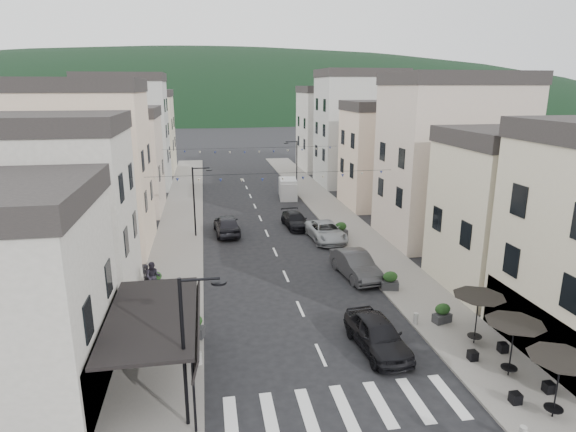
% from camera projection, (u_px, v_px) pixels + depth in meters
% --- Properties ---
extents(sidewalk_left, '(4.00, 76.00, 0.12)m').
position_uv_depth(sidewalk_left, '(182.00, 219.00, 46.44)').
color(sidewalk_left, slate).
rests_on(sidewalk_left, ground).
extents(sidewalk_right, '(4.00, 76.00, 0.12)m').
position_uv_depth(sidewalk_right, '(332.00, 212.00, 48.92)').
color(sidewalk_right, slate).
rests_on(sidewalk_right, ground).
extents(hill_backdrop, '(640.00, 360.00, 70.00)m').
position_uv_depth(hill_backdrop, '(211.00, 107.00, 302.65)').
color(hill_backdrop, black).
rests_on(hill_backdrop, ground).
extents(boutique_awning, '(3.77, 7.50, 3.28)m').
position_uv_depth(boutique_awning, '(158.00, 317.00, 20.00)').
color(boutique_awning, black).
rests_on(boutique_awning, ground).
extents(buildings_row_left, '(10.20, 54.16, 14.00)m').
position_uv_depth(buildings_row_left, '(111.00, 150.00, 49.18)').
color(buildings_row_left, '#B2AEA3').
rests_on(buildings_row_left, ground).
extents(buildings_row_right, '(10.20, 54.16, 14.50)m').
position_uv_depth(buildings_row_right, '(385.00, 144.00, 52.81)').
color(buildings_row_right, beige).
rests_on(buildings_row_right, ground).
extents(cafe_terrace, '(2.50, 8.10, 2.53)m').
position_uv_depth(cafe_terrace, '(514.00, 329.00, 20.57)').
color(cafe_terrace, black).
rests_on(cafe_terrace, ground).
extents(streetlamp_left_near, '(1.70, 0.56, 6.00)m').
position_uv_depth(streetlamp_left_near, '(191.00, 337.00, 17.23)').
color(streetlamp_left_near, black).
rests_on(streetlamp_left_near, ground).
extents(streetlamp_left_far, '(1.70, 0.56, 6.00)m').
position_uv_depth(streetlamp_left_far, '(197.00, 194.00, 40.06)').
color(streetlamp_left_far, black).
rests_on(streetlamp_left_far, ground).
extents(streetlamp_right_far, '(1.70, 0.56, 6.00)m').
position_uv_depth(streetlamp_right_far, '(295.00, 160.00, 59.11)').
color(streetlamp_right_far, black).
rests_on(streetlamp_right_far, ground).
extents(bollards, '(11.66, 10.26, 0.60)m').
position_uv_depth(bollards, '(323.00, 353.00, 22.37)').
color(bollards, gray).
rests_on(bollards, ground).
extents(bunting_near, '(19.00, 0.28, 0.62)m').
position_uv_depth(bunting_near, '(273.00, 178.00, 36.71)').
color(bunting_near, black).
rests_on(bunting_near, ground).
extents(bunting_far, '(19.00, 0.28, 0.62)m').
position_uv_depth(bunting_far, '(252.00, 151.00, 51.93)').
color(bunting_far, black).
rests_on(bunting_far, ground).
extents(parked_car_a, '(2.36, 5.02, 1.66)m').
position_uv_depth(parked_car_a, '(377.00, 334.00, 23.21)').
color(parked_car_a, black).
rests_on(parked_car_a, ground).
extents(parked_car_b, '(2.40, 5.34, 1.70)m').
position_uv_depth(parked_car_b, '(356.00, 265.00, 32.20)').
color(parked_car_b, '#313033').
rests_on(parked_car_b, ground).
extents(parked_car_c, '(2.84, 5.62, 1.52)m').
position_uv_depth(parked_car_c, '(326.00, 231.00, 39.92)').
color(parked_car_c, '#979B9F').
rests_on(parked_car_c, ground).
extents(parked_car_d, '(2.27, 4.79, 1.35)m').
position_uv_depth(parked_car_d, '(295.00, 220.00, 43.57)').
color(parked_car_d, black).
rests_on(parked_car_d, ground).
extents(parked_car_e, '(2.33, 5.16, 1.72)m').
position_uv_depth(parked_car_e, '(227.00, 225.00, 41.54)').
color(parked_car_e, black).
rests_on(parked_car_e, ground).
extents(delivery_van, '(2.40, 4.94, 2.28)m').
position_uv_depth(delivery_van, '(288.00, 188.00, 55.22)').
color(delivery_van, '#BBBBBD').
rests_on(delivery_van, ground).
extents(pedestrian_a, '(0.67, 0.60, 1.54)m').
position_uv_depth(pedestrian_a, '(147.00, 276.00, 30.11)').
color(pedestrian_a, black).
rests_on(pedestrian_a, sidewalk_left).
extents(pedestrian_b, '(0.97, 0.78, 1.91)m').
position_uv_depth(pedestrian_b, '(153.00, 277.00, 29.57)').
color(pedestrian_b, black).
rests_on(pedestrian_b, sidewalk_left).
extents(planter_la, '(1.22, 0.91, 1.22)m').
position_uv_depth(planter_la, '(193.00, 326.00, 24.24)').
color(planter_la, '#2B2B2D').
rests_on(planter_la, sidewalk_left).
extents(planter_lb, '(1.08, 0.71, 1.12)m').
position_uv_depth(planter_lb, '(155.00, 280.00, 30.14)').
color(planter_lb, '#2D2C2F').
rests_on(planter_lb, sidewalk_left).
extents(planter_ra, '(1.06, 0.75, 1.08)m').
position_uv_depth(planter_ra, '(442.00, 313.00, 25.77)').
color(planter_ra, '#2B2B2D').
rests_on(planter_ra, sidewalk_right).
extents(planter_rb, '(1.17, 0.83, 1.19)m').
position_uv_depth(planter_rb, '(390.00, 281.00, 29.95)').
color(planter_rb, '#2B2B2E').
rests_on(planter_rb, sidewalk_right).
extents(planter_rc, '(1.18, 0.73, 1.25)m').
position_uv_depth(planter_rc, '(341.00, 229.00, 40.57)').
color(planter_rc, '#2F2F32').
rests_on(planter_rc, sidewalk_right).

